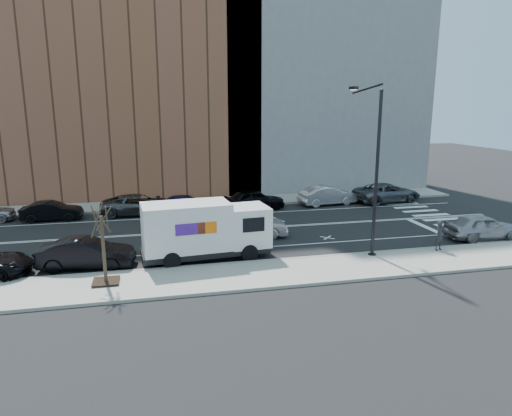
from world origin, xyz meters
name	(u,v)px	position (x,y,z in m)	size (l,w,h in m)	color
ground	(226,230)	(0.00, 0.00, 0.00)	(120.00, 120.00, 0.00)	black
sidewalk_near	(254,275)	(0.00, -8.80, 0.07)	(44.00, 3.60, 0.15)	gray
sidewalk_far	(210,202)	(0.00, 8.80, 0.07)	(44.00, 3.60, 0.15)	gray
curb_near	(247,263)	(0.00, -7.00, 0.08)	(44.00, 0.25, 0.17)	gray
curb_far	(212,207)	(0.00, 7.00, 0.08)	(44.00, 0.25, 0.17)	gray
crosswalk	(436,217)	(16.00, 0.00, 0.00)	(3.00, 14.00, 0.01)	white
road_markings	(226,230)	(0.00, 0.00, 0.00)	(40.00, 8.60, 0.01)	white
bldg_brick	(110,74)	(-8.00, 15.60, 11.00)	(26.00, 10.00, 22.00)	brown
bldg_concrete	(318,56)	(12.00, 15.60, 13.00)	(20.00, 10.00, 26.00)	slate
streetlight	(373,165)	(7.00, -6.91, 5.08)	(0.44, 4.02, 9.34)	black
street_tree	(104,256)	(-7.00, -8.40, 1.45)	(1.20, 1.20, 3.75)	black
fedex_van	(205,229)	(-2.01, -5.60, 1.67)	(7.13, 2.99, 3.17)	black
far_parked_b	(52,211)	(-11.95, 5.39, 0.70)	(1.48, 4.26, 1.40)	black
far_parked_c	(139,205)	(-5.80, 5.84, 0.78)	(2.59, 5.62, 1.56)	#424348
far_parked_d	(187,204)	(-2.13, 5.73, 0.68)	(1.89, 4.65, 1.35)	navy
far_parked_e	(254,200)	(3.20, 5.51, 0.83)	(1.96, 4.87, 1.66)	black
far_parked_f	(327,195)	(9.62, 5.94, 0.81)	(1.71, 4.91, 1.62)	#BCBBC1
far_parked_g	(387,193)	(15.06, 5.85, 0.82)	(2.74, 5.93, 1.65)	#515559
driving_sedan	(250,225)	(1.20, -2.06, 0.78)	(1.65, 4.73, 1.56)	#9A9A9E
near_parked_rear_a	(86,253)	(-8.16, -5.71, 0.79)	(1.67, 4.78, 1.57)	black
near_parked_front	(482,227)	(15.36, -5.66, 0.79)	(1.87, 4.65, 1.58)	#A0A0A4
pedestrian	(440,236)	(11.09, -7.50, 1.00)	(0.62, 0.40, 1.69)	black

